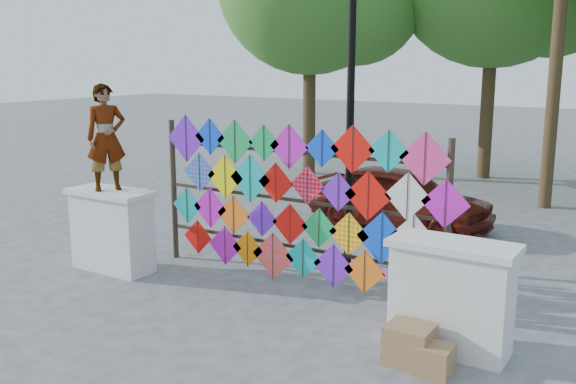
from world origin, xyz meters
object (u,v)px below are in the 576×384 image
object	(u,v)px
sedan	(400,197)
lamppost	(351,97)
kite_rack	(297,203)
vendor_woman	(106,138)

from	to	relation	value
sedan	lamppost	size ratio (longest dim) A/B	0.81
sedan	lamppost	xyz separation A→B (m)	(0.17, -2.57, 2.07)
sedan	lamppost	world-z (taller)	lamppost
lamppost	kite_rack	bearing A→B (deg)	-98.41
kite_rack	vendor_woman	distance (m)	3.10
lamppost	sedan	bearing A→B (deg)	93.88
kite_rack	sedan	distance (m)	3.89
kite_rack	sedan	size ratio (longest dim) A/B	1.38
vendor_woman	sedan	world-z (taller)	vendor_woman
kite_rack	vendor_woman	world-z (taller)	vendor_woman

